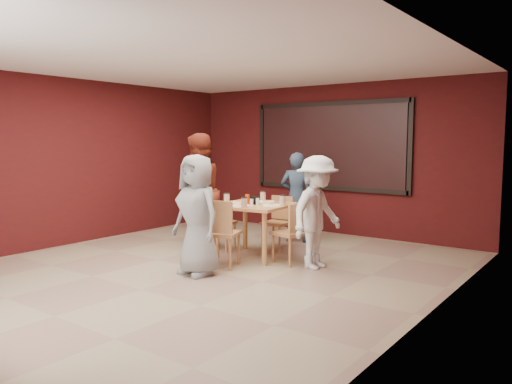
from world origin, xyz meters
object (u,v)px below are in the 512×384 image
Objects in this scene: dining_table at (254,211)px; chair_back at (279,219)px; chair_right at (294,230)px; diner_front at (197,215)px; diner_right at (317,212)px; diner_back at (297,197)px; diner_left at (198,191)px; chair_left at (216,219)px; chair_front at (220,230)px.

dining_table reaches higher than chair_back.
chair_right is 0.56× the size of diner_front.
diner_front is 1.65m from diner_right.
diner_back reaches higher than chair_back.
diner_left reaches higher than diner_back.
diner_right is (2.19, 0.04, -0.16)m from diner_left.
diner_right is at bearing -2.35° from chair_left.
diner_right is (0.37, 0.01, 0.28)m from chair_right.
chair_left is at bearing 133.34° from chair_front.
diner_right is (1.17, -0.78, 0.30)m from chair_back.
chair_front is 1.08× the size of chair_left.
dining_table reaches higher than chair_left.
chair_front is at bearing -46.66° from chair_left.
diner_right is at bearing -1.81° from dining_table.
chair_front is 1.08× the size of chair_right.
diner_back is at bearing 92.87° from chair_back.
diner_back is (-0.83, 1.38, 0.28)m from chair_right.
diner_left is at bearing -176.05° from dining_table.
chair_front is at bearing 72.68° from diner_back.
diner_right is (1.11, -0.04, 0.07)m from dining_table.
chair_back is at bearing 135.16° from chair_right.
chair_right reaches higher than chair_back.
diner_right is at bearing -33.84° from chair_back.
diner_front is (0.01, -1.26, 0.09)m from dining_table.
dining_table is at bearing -3.11° from chair_left.
chair_right is 1.45m from diner_front.
diner_right reaches higher than chair_back.
chair_right is 0.57× the size of diner_back.
diner_front is 0.84× the size of diner_left.
chair_back is 1.02m from chair_left.
chair_front is 1.06m from chair_right.
chair_front is at bearing -86.74° from chair_back.
chair_left is (-0.74, -0.70, 0.02)m from chair_back.
diner_right is at bearing 36.71° from chair_front.
diner_front reaches higher than dining_table.
chair_back is at bearing 59.89° from diner_right.
chair_left is 0.57× the size of diner_right.
diner_front is 1.62m from diner_left.
chair_right is at bearing 48.24° from chair_front.
dining_table is 1.26m from diner_front.
chair_front is 2.19m from diner_back.
diner_back is at bearing 120.84° from chair_right.
diner_back is at bearing 61.24° from chair_left.
dining_table is at bearing 92.49° from chair_front.
chair_right is at bearing -44.84° from chair_back.
chair_back is (-0.09, 1.58, -0.06)m from chair_front.
chair_right is 1.64m from diner_back.
chair_back is 0.53× the size of diner_front.
dining_table is at bearing 176.46° from chair_right.
diner_front reaches higher than chair_front.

